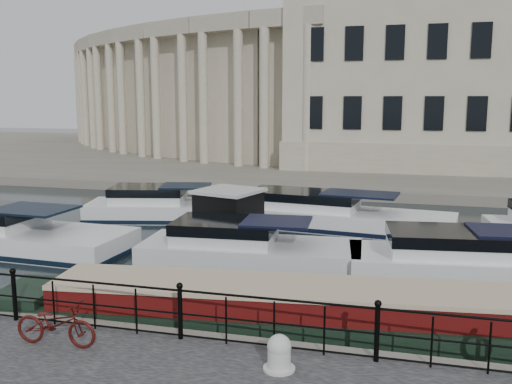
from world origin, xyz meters
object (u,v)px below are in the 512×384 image
(narrowboat, at_px, (322,321))
(harbour_hut, at_px, (229,219))
(bicycle, at_px, (56,324))
(mooring_bollard, at_px, (279,353))

(narrowboat, bearing_deg, harbour_hut, 115.25)
(bicycle, distance_m, mooring_bollard, 4.60)
(bicycle, height_order, harbour_hut, harbour_hut)
(bicycle, xyz_separation_m, narrowboat, (4.96, 3.13, -0.65))
(harbour_hut, bearing_deg, bicycle, -74.98)
(narrowboat, height_order, harbour_hut, harbour_hut)
(mooring_bollard, bearing_deg, harbour_hut, 112.19)
(mooring_bollard, relative_size, harbour_hut, 0.19)
(narrowboat, bearing_deg, bicycle, -154.07)
(bicycle, xyz_separation_m, mooring_bollard, (4.59, 0.14, -0.14))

